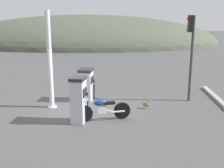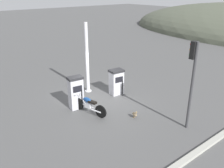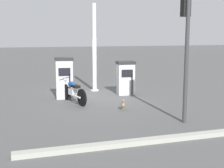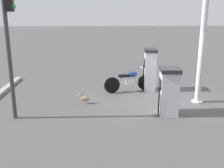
{
  "view_description": "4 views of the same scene",
  "coord_description": "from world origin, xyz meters",
  "px_view_note": "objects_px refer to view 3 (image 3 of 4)",
  "views": [
    {
      "loc": [
        1.35,
        -11.11,
        3.86
      ],
      "look_at": [
        1.22,
        -0.34,
        1.2
      ],
      "focal_mm": 44.89,
      "sensor_mm": 36.0,
      "label": 1
    },
    {
      "loc": [
        9.57,
        -7.05,
        5.79
      ],
      "look_at": [
        1.01,
        0.19,
        1.23
      ],
      "focal_mm": 38.16,
      "sensor_mm": 36.0,
      "label": 2
    },
    {
      "loc": [
        12.5,
        -3.64,
        2.58
      ],
      "look_at": [
        1.33,
        0.26,
        0.72
      ],
      "focal_mm": 49.25,
      "sensor_mm": 36.0,
      "label": 3
    },
    {
      "loc": [
        2.4,
        9.05,
        3.08
      ],
      "look_at": [
        1.68,
        -0.08,
        0.62
      ],
      "focal_mm": 42.1,
      "sensor_mm": 36.0,
      "label": 4
    }
  ],
  "objects_px": {
    "roadside_traffic_light": "(186,34)",
    "canopy_support_pole": "(94,49)",
    "fuel_pump_near": "(64,78)",
    "fuel_pump_far": "(126,78)",
    "motorcycle_near_pump": "(73,91)",
    "wandering_duck": "(123,105)"
  },
  "relations": [
    {
      "from": "fuel_pump_far",
      "to": "roadside_traffic_light",
      "type": "height_order",
      "value": "roadside_traffic_light"
    },
    {
      "from": "motorcycle_near_pump",
      "to": "roadside_traffic_light",
      "type": "distance_m",
      "value": 5.08
    },
    {
      "from": "fuel_pump_near",
      "to": "fuel_pump_far",
      "type": "height_order",
      "value": "fuel_pump_near"
    },
    {
      "from": "motorcycle_near_pump",
      "to": "roadside_traffic_light",
      "type": "height_order",
      "value": "roadside_traffic_light"
    },
    {
      "from": "motorcycle_near_pump",
      "to": "roadside_traffic_light",
      "type": "xyz_separation_m",
      "value": [
        3.81,
        2.57,
        2.16
      ]
    },
    {
      "from": "fuel_pump_far",
      "to": "canopy_support_pole",
      "type": "relative_size",
      "value": 0.37
    },
    {
      "from": "fuel_pump_near",
      "to": "canopy_support_pole",
      "type": "relative_size",
      "value": 0.42
    },
    {
      "from": "wandering_duck",
      "to": "roadside_traffic_light",
      "type": "height_order",
      "value": "roadside_traffic_light"
    },
    {
      "from": "fuel_pump_far",
      "to": "canopy_support_pole",
      "type": "xyz_separation_m",
      "value": [
        -1.39,
        -1.03,
        1.2
      ]
    },
    {
      "from": "roadside_traffic_light",
      "to": "fuel_pump_near",
      "type": "bearing_deg",
      "value": -149.7
    },
    {
      "from": "wandering_duck",
      "to": "canopy_support_pole",
      "type": "xyz_separation_m",
      "value": [
        -4.05,
        0.13,
        1.76
      ]
    },
    {
      "from": "fuel_pump_near",
      "to": "canopy_support_pole",
      "type": "height_order",
      "value": "canopy_support_pole"
    },
    {
      "from": "fuel_pump_near",
      "to": "fuel_pump_far",
      "type": "distance_m",
      "value": 2.73
    },
    {
      "from": "roadside_traffic_light",
      "to": "canopy_support_pole",
      "type": "distance_m",
      "value": 6.18
    },
    {
      "from": "fuel_pump_near",
      "to": "wandering_duck",
      "type": "height_order",
      "value": "fuel_pump_near"
    },
    {
      "from": "motorcycle_near_pump",
      "to": "canopy_support_pole",
      "type": "relative_size",
      "value": 0.5
    },
    {
      "from": "motorcycle_near_pump",
      "to": "wandering_duck",
      "type": "distance_m",
      "value": 2.3
    },
    {
      "from": "fuel_pump_near",
      "to": "canopy_support_pole",
      "type": "distance_m",
      "value": 2.44
    },
    {
      "from": "fuel_pump_far",
      "to": "canopy_support_pole",
      "type": "distance_m",
      "value": 2.1
    },
    {
      "from": "fuel_pump_far",
      "to": "roadside_traffic_light",
      "type": "xyz_separation_m",
      "value": [
        4.67,
        0.01,
        1.87
      ]
    },
    {
      "from": "fuel_pump_far",
      "to": "roadside_traffic_light",
      "type": "relative_size",
      "value": 0.39
    },
    {
      "from": "fuel_pump_far",
      "to": "motorcycle_near_pump",
      "type": "bearing_deg",
      "value": -71.44
    }
  ]
}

